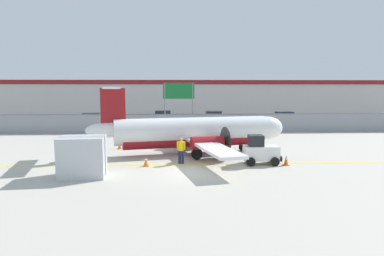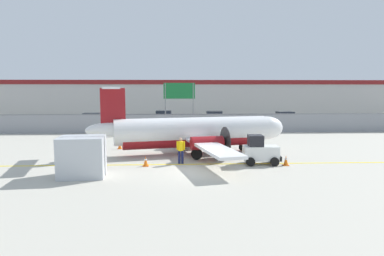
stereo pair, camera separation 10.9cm
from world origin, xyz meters
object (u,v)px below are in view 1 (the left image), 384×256
parked_car_0 (91,119)px  parked_car_2 (214,117)px  cargo_container (83,157)px  traffic_cone_near_left (146,161)px  parked_car_3 (284,117)px  commuter_airplane (196,132)px  traffic_cone_near_right (286,160)px  baggage_tug (260,151)px  parked_car_1 (162,116)px  ground_crew_worker (181,149)px  highway_sign (179,95)px  traffic_cone_far_left (120,145)px

parked_car_0 → parked_car_2: same height
cargo_container → traffic_cone_near_left: 4.08m
parked_car_3 → commuter_airplane: bearing=51.6°
traffic_cone_near_right → parked_car_0: 30.42m
cargo_container → parked_car_2: 31.72m
cargo_container → parked_car_3: size_ratio=0.59×
baggage_tug → parked_car_1: 29.73m
ground_crew_worker → baggage_tug: bearing=-91.9°
traffic_cone_near_left → parked_car_1: (-0.04, 29.07, 0.58)m
parked_car_0 → highway_sign: size_ratio=0.77×
traffic_cone_near_left → parked_car_3: (16.97, 25.90, 0.58)m
parked_car_2 → highway_sign: size_ratio=0.77×
baggage_tug → parked_car_2: baggage_tug is taller
parked_car_0 → highway_sign: (11.49, -5.98, 3.24)m
cargo_container → parked_car_3: (20.22, 28.25, -0.21)m
cargo_container → parked_car_3: cargo_container is taller
commuter_airplane → highway_sign: (-1.12, 14.17, 2.54)m
ground_crew_worker → parked_car_0: size_ratio=0.40×
traffic_cone_near_left → traffic_cone_near_right: same height
traffic_cone_near_left → parked_car_0: bearing=110.8°
baggage_tug → cargo_container: 10.80m
baggage_tug → ground_crew_worker: 5.06m
traffic_cone_near_left → parked_car_0: parked_car_0 is taller
ground_crew_worker → parked_car_3: size_ratio=0.39×
parked_car_1 → parked_car_3: bearing=171.4°
traffic_cone_near_right → parked_car_3: (8.18, 26.08, 0.58)m
baggage_tug → parked_car_0: bearing=126.5°
traffic_cone_near_right → parked_car_3: bearing=72.6°
parked_car_0 → parked_car_3: size_ratio=0.97×
baggage_tug → traffic_cone_near_left: bearing=-176.0°
traffic_cone_near_left → parked_car_2: bearing=74.9°
parked_car_0 → parked_car_1: 10.34m
cargo_container → parked_car_1: (3.21, 31.42, -0.21)m
traffic_cone_far_left → parked_car_0: 19.12m
cargo_container → traffic_cone_near_right: bearing=5.3°
cargo_container → traffic_cone_near_right: 12.25m
baggage_tug → parked_car_1: bearing=106.3°
parked_car_2 → cargo_container: bearing=-109.0°
traffic_cone_near_left → parked_car_1: size_ratio=0.15×
traffic_cone_far_left → parked_car_1: size_ratio=0.15×
baggage_tug → highway_sign: highway_sign is taller
traffic_cone_near_right → ground_crew_worker: bearing=173.0°
traffic_cone_near_left → parked_car_0: 26.03m
traffic_cone_far_left → parked_car_0: bearing=110.2°
ground_crew_worker → parked_car_3: (14.78, 25.27, -0.06)m
traffic_cone_near_left → parked_car_3: 30.97m
traffic_cone_near_left → ground_crew_worker: bearing=16.0°
commuter_airplane → cargo_container: size_ratio=6.23×
parked_car_1 → parked_car_3: (17.01, -3.17, 0.00)m
cargo_container → highway_sign: size_ratio=0.47×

